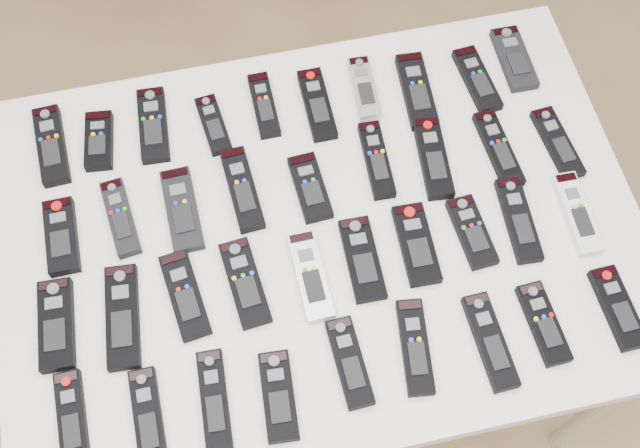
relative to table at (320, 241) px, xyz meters
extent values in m
plane|color=#8D6A47|center=(-0.07, -0.06, -0.72)|extent=(4.00, 4.00, 0.00)
cube|color=white|center=(0.00, 0.00, 0.04)|extent=(1.25, 0.88, 0.04)
cylinder|color=beige|center=(0.56, -0.38, -0.35)|extent=(0.04, 0.04, 0.74)
cylinder|color=beige|center=(-0.56, 0.38, -0.35)|extent=(0.04, 0.04, 0.74)
cylinder|color=beige|center=(0.56, 0.38, -0.35)|extent=(0.04, 0.04, 0.74)
cube|color=black|center=(-0.50, 0.30, 0.07)|extent=(0.06, 0.19, 0.02)
cube|color=black|center=(-0.40, 0.29, 0.07)|extent=(0.07, 0.14, 0.02)
cube|color=black|center=(-0.29, 0.30, 0.07)|extent=(0.07, 0.18, 0.02)
cube|color=black|center=(-0.17, 0.28, 0.07)|extent=(0.06, 0.14, 0.02)
cube|color=black|center=(-0.05, 0.30, 0.07)|extent=(0.04, 0.16, 0.02)
cube|color=black|center=(0.06, 0.28, 0.07)|extent=(0.05, 0.17, 0.02)
cube|color=#B7B7BC|center=(0.16, 0.30, 0.07)|extent=(0.05, 0.16, 0.02)
cube|color=black|center=(0.27, 0.27, 0.07)|extent=(0.07, 0.19, 0.02)
cube|color=black|center=(0.40, 0.27, 0.07)|extent=(0.06, 0.17, 0.02)
cube|color=black|center=(0.50, 0.31, 0.07)|extent=(0.06, 0.16, 0.02)
cube|color=black|center=(-0.49, 0.09, 0.07)|extent=(0.06, 0.16, 0.02)
cube|color=black|center=(-0.38, 0.10, 0.07)|extent=(0.06, 0.17, 0.02)
cube|color=black|center=(-0.26, 0.09, 0.07)|extent=(0.06, 0.18, 0.02)
cube|color=black|center=(-0.13, 0.11, 0.07)|extent=(0.06, 0.19, 0.02)
cube|color=black|center=(0.00, 0.09, 0.07)|extent=(0.06, 0.15, 0.02)
cube|color=black|center=(0.14, 0.12, 0.07)|extent=(0.05, 0.17, 0.02)
cube|color=black|center=(0.26, 0.10, 0.07)|extent=(0.07, 0.19, 0.02)
cube|color=black|center=(0.39, 0.09, 0.07)|extent=(0.06, 0.18, 0.02)
cube|color=black|center=(0.52, 0.08, 0.07)|extent=(0.06, 0.17, 0.02)
cube|color=black|center=(-0.51, -0.09, 0.07)|extent=(0.07, 0.18, 0.02)
cube|color=black|center=(-0.39, -0.10, 0.07)|extent=(0.07, 0.20, 0.02)
cube|color=black|center=(-0.28, -0.09, 0.07)|extent=(0.08, 0.18, 0.02)
cube|color=black|center=(-0.16, -0.09, 0.07)|extent=(0.07, 0.18, 0.02)
cube|color=#B7B7BC|center=(-0.04, -0.10, 0.07)|extent=(0.06, 0.18, 0.02)
cube|color=black|center=(0.06, -0.09, 0.07)|extent=(0.06, 0.17, 0.02)
cube|color=black|center=(0.17, -0.08, 0.07)|extent=(0.07, 0.17, 0.02)
cube|color=black|center=(0.28, -0.08, 0.07)|extent=(0.06, 0.15, 0.02)
cube|color=black|center=(0.38, -0.07, 0.07)|extent=(0.06, 0.18, 0.02)
cube|color=silver|center=(0.50, -0.08, 0.07)|extent=(0.05, 0.18, 0.02)
cube|color=black|center=(-0.50, -0.27, 0.07)|extent=(0.05, 0.17, 0.02)
cube|color=black|center=(-0.37, -0.30, 0.07)|extent=(0.05, 0.18, 0.02)
cube|color=black|center=(-0.25, -0.29, 0.07)|extent=(0.05, 0.18, 0.02)
cube|color=black|center=(-0.14, -0.31, 0.07)|extent=(0.07, 0.16, 0.02)
cube|color=black|center=(-0.01, -0.28, 0.07)|extent=(0.06, 0.17, 0.02)
cube|color=black|center=(0.12, -0.27, 0.07)|extent=(0.07, 0.18, 0.02)
cube|color=black|center=(0.25, -0.29, 0.07)|extent=(0.05, 0.18, 0.02)
cube|color=black|center=(0.36, -0.28, 0.07)|extent=(0.06, 0.16, 0.02)
cube|color=black|center=(0.50, -0.28, 0.07)|extent=(0.06, 0.16, 0.02)
camera|label=1|loc=(-0.15, -0.68, 1.46)|focal=45.00mm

